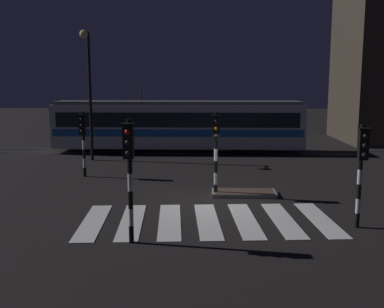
{
  "coord_description": "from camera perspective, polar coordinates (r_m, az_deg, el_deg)",
  "views": [
    {
      "loc": [
        -0.03,
        -16.3,
        4.47
      ],
      "look_at": [
        -0.68,
        2.86,
        1.4
      ],
      "focal_mm": 42.49,
      "sensor_mm": 36.0,
      "label": 1
    }
  ],
  "objects": [
    {
      "name": "ground_plane",
      "position": [
        16.9,
        1.98,
        -6.24
      ],
      "size": [
        120.0,
        120.0,
        0.0
      ],
      "primitive_type": "plane",
      "color": "black"
    },
    {
      "name": "rail_near",
      "position": [
        28.36,
        1.97,
        0.05
      ],
      "size": [
        80.0,
        0.12,
        0.03
      ],
      "primitive_type": "cube",
      "color": "#59595E",
      "rests_on": "ground"
    },
    {
      "name": "rail_far",
      "position": [
        29.78,
        1.97,
        0.48
      ],
      "size": [
        80.0,
        0.12,
        0.03
      ],
      "primitive_type": "cube",
      "color": "#59595E",
      "rests_on": "ground"
    },
    {
      "name": "traffic_light_corner_near_right",
      "position": [
        14.56,
        20.52,
        -0.8
      ],
      "size": [
        0.36,
        0.42,
        3.2
      ],
      "color": "black",
      "rests_on": "ground"
    },
    {
      "name": "traffic_light_corner_far_left",
      "position": [
        21.79,
        -13.55,
        2.39
      ],
      "size": [
        0.36,
        0.42,
        3.07
      ],
      "color": "black",
      "rests_on": "ground"
    },
    {
      "name": "traffic_light_kerb_mid_left",
      "position": [
        12.4,
        -7.88,
        -1.13
      ],
      "size": [
        0.36,
        0.42,
        3.46
      ],
      "color": "black",
      "rests_on": "ground"
    },
    {
      "name": "traffic_island",
      "position": [
        18.2,
        6.53,
        -4.89
      ],
      "size": [
        2.54,
        1.11,
        0.18
      ],
      "color": "slate",
      "rests_on": "ground"
    },
    {
      "name": "street_lamp_trackside_left",
      "position": [
        26.12,
        -12.87,
        9.06
      ],
      "size": [
        0.44,
        1.21,
        7.18
      ],
      "color": "black",
      "rests_on": "ground"
    },
    {
      "name": "crosswalk_zebra",
      "position": [
        14.87,
        1.98,
        -8.36
      ],
      "size": [
        8.33,
        4.43,
        0.02
      ],
      "color": "silver",
      "rests_on": "ground"
    },
    {
      "name": "traffic_light_median_centre",
      "position": [
        17.49,
        3.03,
        1.56
      ],
      "size": [
        0.36,
        0.42,
        3.3
      ],
      "color": "black",
      "rests_on": "ground"
    },
    {
      "name": "tram",
      "position": [
        28.91,
        -1.75,
        3.68
      ],
      "size": [
        15.85,
        2.58,
        4.15
      ],
      "color": "silver",
      "rests_on": "ground"
    }
  ]
}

